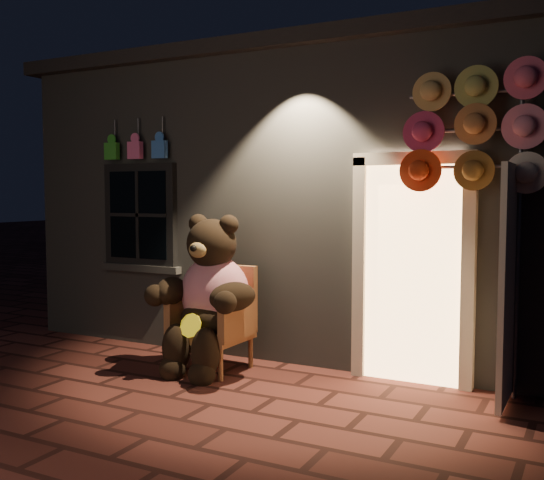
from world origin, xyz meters
The scene contains 5 objects.
ground centered at (0.00, 0.00, 0.00)m, with size 60.00×60.00×0.00m, color brown.
shop_building centered at (0.00, 3.99, 1.74)m, with size 7.30×5.95×3.51m.
wicker_armchair centered at (-0.56, 1.00, 0.53)m, with size 0.75×0.68×1.06m.
teddy_bear centered at (-0.57, 0.87, 0.77)m, with size 1.19×0.94×1.64m.
hat_rack centered at (2.09, 1.28, 2.37)m, with size 1.65×0.22×2.92m.
Camera 1 is at (2.92, -4.48, 1.80)m, focal length 42.00 mm.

